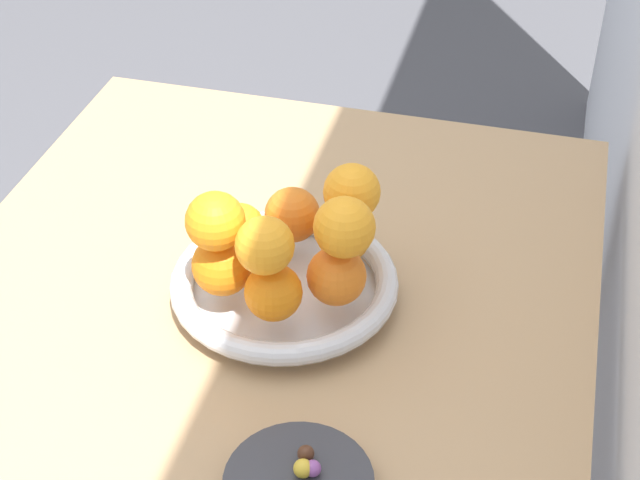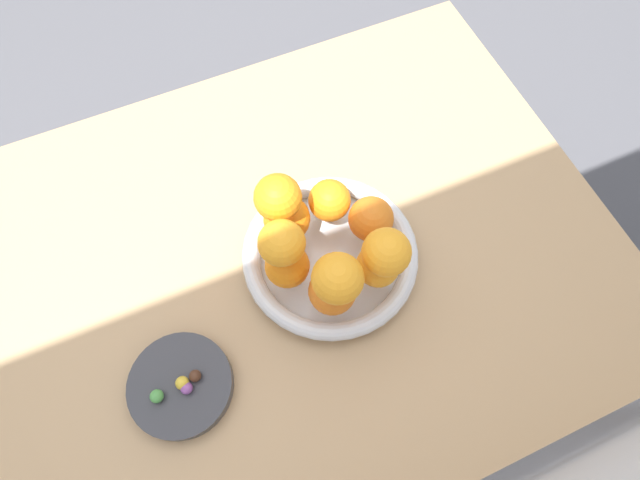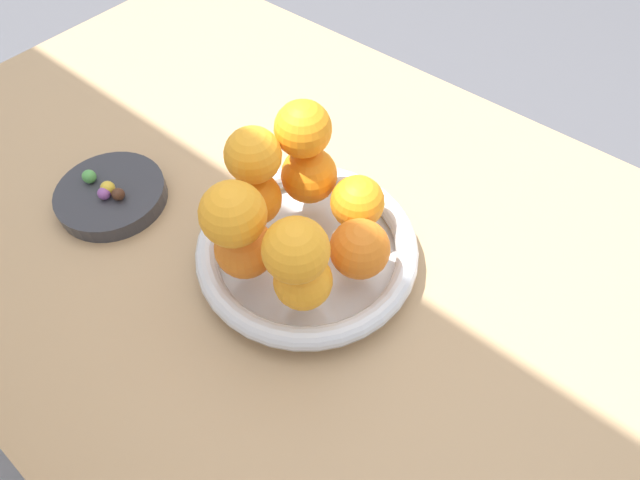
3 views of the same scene
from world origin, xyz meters
The scene contains 18 objects.
ground_plane centered at (0.00, 0.00, 0.00)m, with size 6.00×6.00×0.00m, color #4C4C51.
dining_table centered at (0.00, 0.00, 0.65)m, with size 1.10×0.76×0.74m.
fruit_bowl centered at (-0.11, 0.03, 0.76)m, with size 0.26×0.26×0.04m.
candy_dish centered at (0.15, 0.12, 0.75)m, with size 0.14×0.14×0.02m, color #333338.
orange_0 centered at (-0.15, 0.09, 0.81)m, with size 0.06×0.06×0.06m, color orange.
orange_1 centered at (-0.18, 0.02, 0.81)m, with size 0.06×0.06×0.06m, color orange.
orange_2 centered at (-0.13, -0.03, 0.81)m, with size 0.06×0.06×0.06m, color orange.
orange_3 centered at (-0.07, -0.03, 0.81)m, with size 0.07×0.07×0.07m, color orange.
orange_4 centered at (-0.04, 0.04, 0.81)m, with size 0.06×0.06×0.06m, color orange.
orange_5 centered at (-0.08, 0.10, 0.81)m, with size 0.06×0.06×0.06m, color orange.
orange_6 centered at (-0.08, 0.10, 0.88)m, with size 0.06×0.06×0.06m, color orange.
orange_7 centered at (-0.15, 0.10, 0.87)m, with size 0.06×0.06×0.06m, color orange.
orange_8 centered at (-0.06, -0.03, 0.88)m, with size 0.06×0.06×0.06m, color orange.
orange_9 centered at (-0.04, 0.03, 0.87)m, with size 0.06×0.06×0.06m, color orange.
candy_ball_0 centered at (0.14, 0.12, 0.77)m, with size 0.02×0.02×0.02m, color gold.
candy_ball_1 centered at (0.12, 0.12, 0.77)m, with size 0.02×0.02×0.02m, color #472819.
candy_ball_2 centered at (0.18, 0.12, 0.77)m, with size 0.02×0.02×0.02m, color #4C9947.
candy_ball_3 centered at (0.14, 0.13, 0.77)m, with size 0.02×0.02×0.02m, color #8C4C99.
Camera 3 is at (-0.34, 0.28, 1.24)m, focal length 28.00 mm.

